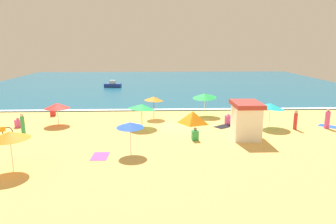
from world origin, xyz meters
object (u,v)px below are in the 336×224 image
Objects in this scene: beach_umbrella_2 at (57,106)px; beachgoer_2 at (18,123)px; small_boat_0 at (113,85)px; lifeguard_cabana at (246,120)px; beach_umbrella_3 at (9,135)px; beachgoer_3 at (195,135)px; beach_umbrella_6 at (205,96)px; beachgoer_6 at (53,113)px; beachgoer_0 at (228,119)px; beachgoer_4 at (23,125)px; beach_umbrella_5 at (154,99)px; beachgoer_1 at (295,120)px; beach_umbrella_0 at (130,125)px; beach_umbrella_4 at (270,106)px; beachgoer_5 at (327,119)px; beach_tent at (193,117)px; beach_umbrella_1 at (142,107)px.

beach_umbrella_2 is 2.78× the size of beachgoer_2.
beach_umbrella_2 reaches higher than small_boat_0.
beach_umbrella_3 is at bearing -159.06° from lifeguard_cabana.
beach_umbrella_6 is at bearing 76.59° from beachgoer_3.
beachgoer_2 is 0.87× the size of beachgoer_3.
beachgoer_2 is 14.83m from beachgoer_3.
small_boat_0 is (3.08, 18.94, 0.16)m from beachgoer_6.
beachgoer_0 is 26.07m from small_boat_0.
beach_umbrella_2 is 1.34× the size of beachgoer_4.
beach_umbrella_5 is 1.19× the size of beachgoer_4.
beachgoer_3 is at bearing -163.26° from beachgoer_1.
beach_umbrella_4 is at bearing 27.77° from beach_umbrella_0.
beach_umbrella_0 is at bearing -33.59° from beachgoer_2.
beachgoer_1 is (5.02, -1.87, 0.38)m from beachgoer_0.
beachgoer_5 is 0.61× the size of small_boat_0.
beachgoer_1 is (8.08, -2.05, 0.22)m from beach_tent.
beach_umbrella_4 is 3.65m from beachgoer_0.
beach_umbrella_0 is 0.67× the size of beach_umbrella_6.
beach_umbrella_0 is at bearing -161.39° from beachgoer_5.
beach_umbrella_6 reaches higher than small_boat_0.
beachgoer_4 is (-8.79, -2.22, -0.87)m from beach_umbrella_1.
beachgoer_2 is at bearing 176.22° from beachgoer_1.
beach_umbrella_5 is 2.16× the size of beachgoer_3.
beachgoer_3 is at bearing -94.59° from beach_tent.
beach_umbrella_3 is 16.97m from beachgoer_0.
beachgoer_3 is at bearing -32.23° from beachgoer_6.
beachgoer_4 is at bearing -169.80° from beachgoer_0.
beach_umbrella_5 is 14.80m from beachgoer_5.
beach_umbrella_5 is 0.67× the size of beach_umbrella_6.
beach_umbrella_6 is (4.85, 0.92, 0.09)m from beach_umbrella_5.
beachgoer_1 reaches higher than beachgoer_6.
beach_umbrella_4 is 2.25m from beachgoer_1.
beachgoer_6 is (-12.72, 8.02, -0.08)m from beachgoer_3.
beachgoer_5 is at bearing 4.05° from beachgoer_1.
beach_umbrella_6 is (-1.95, 7.19, 0.58)m from lifeguard_cabana.
beachgoer_0 is 1.13× the size of beachgoer_2.
beach_umbrella_1 is (0.42, 6.24, -0.13)m from beach_umbrella_0.
beachgoer_5 is at bearing 18.61° from beach_umbrella_0.
beach_umbrella_2 is 1.12× the size of beach_umbrella_5.
beachgoer_1 is at bearing 21.56° from beach_umbrella_3.
beachgoer_3 is 15.04m from beachgoer_6.
beach_umbrella_1 is (-7.76, 3.20, 0.37)m from lifeguard_cabana.
beach_umbrella_0 is 0.99× the size of beach_umbrella_5.
beach_tent is 1.55× the size of beachgoer_1.
beach_umbrella_2 reaches higher than beachgoer_5.
beachgoer_2 is (-11.26, -2.75, -1.50)m from beach_umbrella_5.
beach_umbrella_3 reaches higher than small_boat_0.
beachgoer_5 reaches higher than beachgoer_0.
beachgoer_4 is (-8.37, 4.02, -1.01)m from beach_umbrella_0.
beach_tent is 1.50× the size of beachgoer_5.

